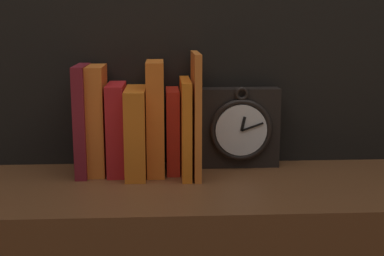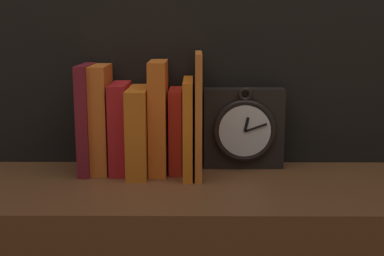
% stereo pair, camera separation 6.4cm
% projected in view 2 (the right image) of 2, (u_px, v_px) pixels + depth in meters
% --- Properties ---
extents(clock, '(0.18, 0.06, 0.18)m').
position_uv_depth(clock, '(244.00, 128.00, 1.18)').
color(clock, black).
rests_on(clock, bookshelf).
extents(book_slot0_maroon, '(0.02, 0.13, 0.23)m').
position_uv_depth(book_slot0_maroon, '(87.00, 119.00, 1.14)').
color(book_slot0_maroon, maroon).
rests_on(book_slot0_maroon, bookshelf).
extents(book_slot1_orange, '(0.04, 0.12, 0.23)m').
position_uv_depth(book_slot1_orange, '(102.00, 119.00, 1.15)').
color(book_slot1_orange, orange).
rests_on(book_slot1_orange, bookshelf).
extents(book_slot2_red, '(0.04, 0.12, 0.19)m').
position_uv_depth(book_slot2_red, '(120.00, 128.00, 1.15)').
color(book_slot2_red, red).
rests_on(book_slot2_red, bookshelf).
extents(book_slot3_orange, '(0.04, 0.15, 0.18)m').
position_uv_depth(book_slot3_orange, '(139.00, 131.00, 1.13)').
color(book_slot3_orange, orange).
rests_on(book_slot3_orange, bookshelf).
extents(book_slot4_orange, '(0.04, 0.13, 0.24)m').
position_uv_depth(book_slot4_orange, '(159.00, 117.00, 1.14)').
color(book_slot4_orange, orange).
rests_on(book_slot4_orange, bookshelf).
extents(book_slot5_red, '(0.03, 0.11, 0.18)m').
position_uv_depth(book_slot5_red, '(176.00, 130.00, 1.15)').
color(book_slot5_red, red).
rests_on(book_slot5_red, bookshelf).
extents(book_slot6_orange, '(0.02, 0.16, 0.20)m').
position_uv_depth(book_slot6_orange, '(188.00, 127.00, 1.13)').
color(book_slot6_orange, orange).
rests_on(book_slot6_orange, bookshelf).
extents(book_slot7_orange, '(0.01, 0.16, 0.26)m').
position_uv_depth(book_slot7_orange, '(198.00, 114.00, 1.12)').
color(book_slot7_orange, orange).
rests_on(book_slot7_orange, bookshelf).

